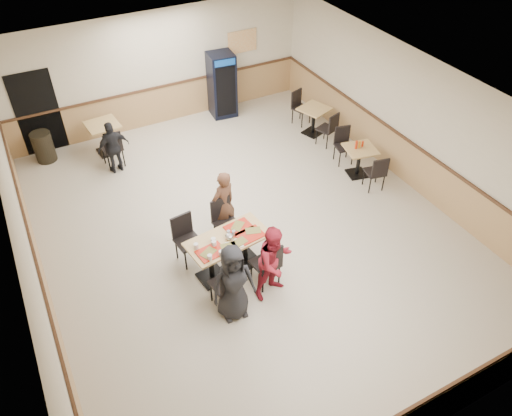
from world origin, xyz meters
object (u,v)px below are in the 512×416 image
side_table_far (314,117)px  diner_man_opposite (224,204)px  back_table (104,134)px  pepsi_cooler (222,85)px  trash_bin (44,147)px  lone_diner (114,147)px  diner_woman_left (233,283)px  main_table (228,249)px  diner_woman_right (275,262)px  side_table_near (359,157)px

side_table_far → diner_man_opposite: bearing=-146.7°
back_table → pepsi_cooler: 3.42m
diner_man_opposite → trash_bin: (-2.75, 4.45, -0.38)m
diner_man_opposite → lone_diner: diner_man_opposite is taller
diner_woman_left → lone_diner: 5.15m
back_table → pepsi_cooler: size_ratio=0.46×
lone_diner → trash_bin: size_ratio=1.73×
main_table → lone_diner: 4.27m
diner_woman_right → diner_man_opposite: (-0.12, 1.82, 0.00)m
lone_diner → back_table: size_ratio=1.61×
side_table_far → back_table: 5.31m
lone_diner → pepsi_cooler: (3.38, 1.30, 0.23)m
lone_diner → diner_woman_left: bearing=89.4°
diner_man_opposite → side_table_far: size_ratio=1.72×
diner_man_opposite → side_table_far: 4.45m
diner_woman_left → trash_bin: bearing=112.0°
diner_woman_left → trash_bin: 6.70m
side_table_far → pepsi_cooler: 2.67m
diner_man_opposite → lone_diner: bearing=-84.4°
side_table_far → back_table: (-5.04, 1.66, 0.04)m
diner_woman_left → diner_woman_right: diner_woman_left is taller
diner_man_opposite → trash_bin: size_ratio=2.01×
side_table_far → pepsi_cooler: pepsi_cooler is taller
lone_diner → side_table_near: (4.96, -2.80, -0.17)m
diner_woman_left → main_table: bearing=73.7°
diner_woman_left → side_table_far: (4.44, 4.37, -0.28)m
main_table → diner_woman_right: bearing=-67.6°
diner_woman_left → diner_man_opposite: diner_woman_left is taller
side_table_near → side_table_far: size_ratio=0.92×
diner_woman_right → main_table: bearing=107.4°
trash_bin → diner_woman_right: bearing=-65.4°
diner_man_opposite → side_table_near: (3.63, 0.39, -0.27)m
back_table → trash_bin: back_table is taller
side_table_near → side_table_far: (0.08, 2.05, 0.01)m
diner_woman_right → diner_man_opposite: 1.82m
diner_woman_left → side_table_far: diner_woman_left is taller
side_table_near → diner_man_opposite: bearing=-173.9°
main_table → side_table_far: size_ratio=1.80×
main_table → diner_man_opposite: 1.05m
lone_diner → pepsi_cooler: bearing=-166.2°
diner_man_opposite → side_table_far: bearing=-163.7°
back_table → diner_woman_right: bearing=-76.2°
lone_diner → pepsi_cooler: pepsi_cooler is taller
diner_man_opposite → main_table: bearing=52.3°
main_table → lone_diner: size_ratio=1.21×
diner_woman_right → lone_diner: bearing=93.9°
lone_diner → side_table_near: size_ratio=1.62×
pepsi_cooler → back_table: bearing=-167.7°
side_table_near → side_table_far: 2.06m
side_table_far → back_table: size_ratio=1.09×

